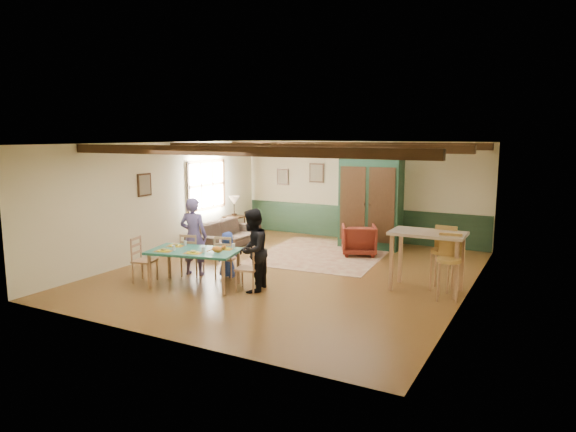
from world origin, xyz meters
The scene contains 35 objects.
floor centered at (0.00, 0.00, 0.00)m, with size 8.00×8.00×0.00m, color brown.
wall_back centered at (0.00, 4.00, 1.35)m, with size 7.00×0.02×2.70m, color beige.
wall_left centered at (-3.50, 0.00, 1.35)m, with size 0.02×8.00×2.70m, color beige.
wall_right centered at (3.50, 0.00, 1.35)m, with size 0.02×8.00×2.70m, color beige.
ceiling centered at (0.00, 0.00, 2.70)m, with size 7.00×8.00×0.02m, color white.
wainscot_back centered at (0.00, 3.98, 0.45)m, with size 6.95×0.03×0.90m, color #1B321F.
ceiling_beam_front centered at (0.00, -2.30, 2.61)m, with size 6.95×0.16×0.16m, color black.
ceiling_beam_mid centered at (0.00, 0.40, 2.61)m, with size 6.95×0.16×0.16m, color black.
ceiling_beam_back centered at (0.00, 3.00, 2.61)m, with size 6.95×0.16×0.16m, color black.
window_left centered at (-3.47, 1.70, 1.55)m, with size 0.06×1.60×1.30m, color white, non-canonical shape.
picture_left_wall centered at (-3.47, -0.60, 1.75)m, with size 0.04×0.42×0.52m, color gray, non-canonical shape.
picture_back_a centered at (-1.30, 3.97, 1.80)m, with size 0.45×0.04×0.55m, color gray, non-canonical shape.
picture_back_b centered at (-2.40, 3.97, 1.65)m, with size 0.38×0.04×0.48m, color gray, non-canonical shape.
dining_table centered at (-1.20, -1.73, 0.35)m, with size 1.68×0.93×0.70m, color #216856, non-canonical shape.
dining_chair_far_left centered at (-1.71, -1.15, 0.44)m, with size 0.39×0.41×0.89m, color #A37651, non-canonical shape.
dining_chair_far_right centered at (-0.98, -0.99, 0.44)m, with size 0.39×0.41×0.89m, color #A37651, non-canonical shape.
dining_chair_end_left centered at (-2.25, -1.96, 0.44)m, with size 0.39×0.41×0.89m, color #A37651, non-canonical shape.
dining_chair_end_right centered at (-0.15, -1.49, 0.44)m, with size 0.39×0.41×0.89m, color #A37651, non-canonical shape.
person_man centered at (-1.73, -1.08, 0.81)m, with size 0.59×0.39×1.61m, color #5D4F88.
person_woman centered at (-0.06, -1.47, 0.77)m, with size 0.75×0.58×1.54m, color black.
person_child centered at (-1.00, -0.92, 0.47)m, with size 0.46×0.30×0.94m, color #263F9A.
cat centered at (-0.68, -1.71, 0.78)m, with size 0.34×0.13×0.17m, color orange, non-canonical shape.
place_setting_near_left centered at (-1.65, -2.07, 0.76)m, with size 0.37×0.28×0.11m, color gold, non-canonical shape.
place_setting_near_center centered at (-1.06, -1.93, 0.76)m, with size 0.37×0.28×0.11m, color gold, non-canonical shape.
place_setting_far_left centered at (-1.75, -1.61, 0.76)m, with size 0.37×0.28×0.11m, color gold, non-canonical shape.
place_setting_far_right centered at (-0.75, -1.39, 0.76)m, with size 0.37×0.28×0.11m, color gold, non-canonical shape.
area_rug centered at (-0.14, 1.86, 0.01)m, with size 2.87×3.41×0.01m, color #C4B88E.
armoire centered at (0.62, 3.12, 1.21)m, with size 1.71×0.68×2.41m, color #133020.
armchair centered at (0.66, 2.19, 0.37)m, with size 0.79×0.81×0.74m, color #46120E.
sofa centered at (-2.72, 1.43, 0.33)m, with size 2.23×0.87×0.65m, color #352821.
end_table centered at (-3.19, 2.57, 0.31)m, with size 0.50×0.50×0.62m, color black, non-canonical shape.
table_lamp centered at (-3.19, 2.57, 0.90)m, with size 0.31×0.31×0.56m, color beige, non-canonical shape.
counter_table centered at (2.78, 0.06, 0.56)m, with size 1.34×0.78×1.11m, color beige, non-canonical shape.
bar_stool_left centered at (3.02, 0.22, 0.60)m, with size 0.42×0.47×1.19m, color #B68E47, non-canonical shape.
bar_stool_right centered at (3.24, -0.31, 0.58)m, with size 0.41×0.45×1.16m, color #B68E47, non-canonical shape.
Camera 1 is at (4.86, -9.28, 2.87)m, focal length 32.00 mm.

